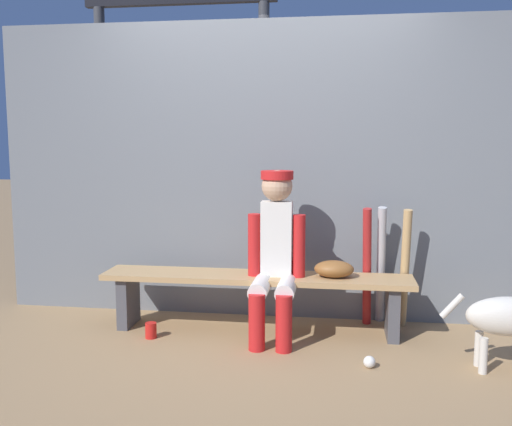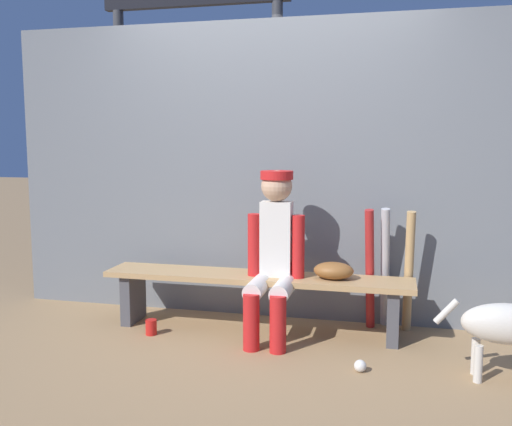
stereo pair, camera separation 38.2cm
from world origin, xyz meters
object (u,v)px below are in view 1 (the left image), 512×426
Objects in this scene: dugout_bench at (256,287)px; scoreboard at (186,9)px; baseball_glove at (334,269)px; bat_aluminum_silver at (381,265)px; player_seated at (275,249)px; cup_on_ground at (151,330)px; baseball at (369,362)px; bat_aluminum_red at (367,267)px; bat_wood_tan at (405,269)px; cup_on_bench at (294,268)px.

scoreboard is (-0.83, 1.27, 2.25)m from dugout_bench.
baseball_glove is 0.46m from bat_aluminum_silver.
player_seated is 0.32× the size of scoreboard.
baseball is at bearing -12.10° from cup_on_ground.
bat_aluminum_red reaches higher than bat_wood_tan.
bat_aluminum_silver reaches higher than cup_on_bench.
cup_on_ground is (-1.62, -0.55, -0.40)m from bat_aluminum_silver.
bat_aluminum_silver is at bearing 27.82° from player_seated.
bat_aluminum_red is 1.01× the size of bat_wood_tan.
dugout_bench is at bearing -164.84° from bat_aluminum_red.
bat_aluminum_silver reaches higher than dugout_bench.
bat_wood_tan is at bearing 11.86° from dugout_bench.
cup_on_ground is (-0.86, -0.15, -0.58)m from player_seated.
bat_aluminum_silver is (0.76, 0.40, -0.18)m from player_seated.
player_seated is 1.31× the size of bat_wood_tan.
baseball is (0.79, -0.58, -0.29)m from dugout_bench.
cup_on_bench is (-0.52, -0.19, 0.02)m from bat_aluminum_red.
scoreboard is (-1.63, 1.05, 2.13)m from bat_aluminum_red.
dugout_bench is at bearing -174.89° from cup_on_bench.
cup_on_bench is at bearing -48.33° from scoreboard.
scoreboard reaches higher than cup_on_bench.
cup_on_ground is (-1.27, -0.26, -0.43)m from baseball_glove.
scoreboard is at bearing 123.29° from dugout_bench.
cup_on_bench is 0.03× the size of scoreboard.
cup_on_ground is 1.00× the size of cup_on_bench.
cup_on_bench reaches higher than dugout_bench.
bat_aluminum_red is 1.63m from cup_on_ground.
bat_aluminum_silver is at bearing 157.44° from bat_wood_tan.
cup_on_bench reaches higher than baseball.
cup_on_ground is 0.03× the size of scoreboard.
player_seated reaches higher than baseball_glove.
bat_wood_tan reaches higher than cup_on_bench.
dugout_bench is 1.10m from bat_wood_tan.
bat_aluminum_silver is 0.25× the size of scoreboard.
bat_aluminum_red is (0.80, 0.22, 0.13)m from dugout_bench.
cup_on_ground is at bearing -162.62° from bat_aluminum_red.
baseball_glove is 0.31× the size of bat_wood_tan.
scoreboard reaches higher than baseball_glove.
baseball is (-0.12, -0.87, -0.42)m from bat_aluminum_silver.
cup_on_ground reaches higher than baseball.
baseball_glove is 3.78× the size of baseball.
dugout_bench is at bearing 145.30° from player_seated.
cup_on_bench is (0.27, 0.02, 0.15)m from dugout_bench.
dugout_bench is 30.31× the size of baseball.
bat_aluminum_red is (0.24, 0.22, -0.03)m from baseball_glove.
cup_on_bench is (-0.80, -0.20, 0.03)m from bat_wood_tan.
bat_aluminum_silver is at bearing 82.22° from baseball.
bat_aluminum_silver is 1.76m from cup_on_ground.
bat_wood_tan reaches higher than baseball.
dugout_bench is 2.47× the size of bat_aluminum_red.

